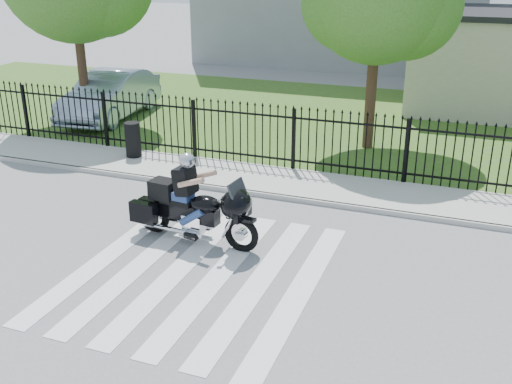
% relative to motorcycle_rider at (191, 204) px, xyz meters
% --- Properties ---
extents(ground, '(120.00, 120.00, 0.00)m').
position_rel_motorcycle_rider_xyz_m(ground, '(0.74, -1.24, -0.80)').
color(ground, slate).
rests_on(ground, ground).
extents(crosswalk, '(5.00, 5.50, 0.01)m').
position_rel_motorcycle_rider_xyz_m(crosswalk, '(0.74, -1.24, -0.79)').
color(crosswalk, silver).
rests_on(crosswalk, ground).
extents(sidewalk, '(40.00, 2.00, 0.12)m').
position_rel_motorcycle_rider_xyz_m(sidewalk, '(0.74, 3.76, -0.74)').
color(sidewalk, '#ADAAA3').
rests_on(sidewalk, ground).
extents(curb, '(40.00, 0.12, 0.12)m').
position_rel_motorcycle_rider_xyz_m(curb, '(0.74, 2.76, -0.74)').
color(curb, '#ADAAA3').
rests_on(curb, ground).
extents(grass_strip, '(40.00, 12.00, 0.02)m').
position_rel_motorcycle_rider_xyz_m(grass_strip, '(0.74, 10.76, -0.79)').
color(grass_strip, '#30521C').
rests_on(grass_strip, ground).
extents(iron_fence, '(26.00, 0.04, 1.80)m').
position_rel_motorcycle_rider_xyz_m(iron_fence, '(0.74, 4.76, 0.10)').
color(iron_fence, black).
rests_on(iron_fence, ground).
extents(motorcycle_rider, '(2.95, 1.11, 1.95)m').
position_rel_motorcycle_rider_xyz_m(motorcycle_rider, '(0.00, 0.00, 0.00)').
color(motorcycle_rider, black).
rests_on(motorcycle_rider, ground).
extents(parked_car, '(2.27, 5.25, 1.68)m').
position_rel_motorcycle_rider_xyz_m(parked_car, '(-7.25, 8.04, 0.06)').
color(parked_car, '#9DACC5').
rests_on(parked_car, grass_strip).
extents(litter_bin, '(0.53, 0.53, 1.01)m').
position_rel_motorcycle_rider_xyz_m(litter_bin, '(-3.93, 4.13, -0.17)').
color(litter_bin, black).
rests_on(litter_bin, sidewalk).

